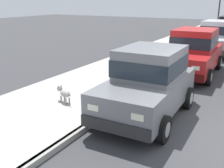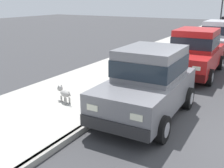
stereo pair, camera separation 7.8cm
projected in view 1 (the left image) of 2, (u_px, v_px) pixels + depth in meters
The scene contains 8 objects.
curb at pixel (112, 109), 7.82m from camera, with size 0.16×64.00×0.14m, color gray.
sidewalk at pixel (63, 99), 8.67m from camera, with size 3.60×64.00×0.14m, color #A8A59E.
car_grey_hatchback at pixel (148, 82), 7.34m from camera, with size 2.01×3.83×1.88m.
car_red_sedan at pixel (194, 51), 11.56m from camera, with size 2.13×4.65×1.92m.
car_silver_sedan at pixel (217, 37), 15.92m from camera, with size 2.13×4.65×1.92m.
dog_grey at pixel (64, 93), 8.11m from camera, with size 0.73×0.35×0.49m.
fire_hydrant at pixel (146, 68), 10.86m from camera, with size 0.34×0.24×0.72m.
street_lamp at pixel (220, 2), 23.28m from camera, with size 0.36×0.36×4.42m.
Camera 1 is at (0.39, -6.30, 3.11)m, focal length 43.49 mm.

